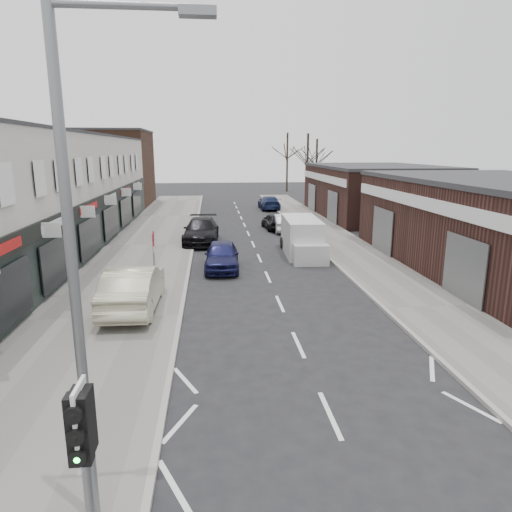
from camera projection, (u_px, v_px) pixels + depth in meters
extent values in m
plane|color=black|center=(356.00, 473.00, 8.82)|extent=(160.00, 160.00, 0.00)
cube|color=slate|center=(149.00, 245.00, 29.49)|extent=(5.50, 64.00, 0.12)
cube|color=slate|center=(338.00, 242.00, 30.67)|extent=(3.50, 64.00, 0.12)
cube|color=beige|center=(18.00, 196.00, 25.63)|extent=(8.00, 41.00, 7.10)
cube|color=#452A1D|center=(112.00, 169.00, 50.24)|extent=(8.00, 10.00, 8.00)
cube|color=#3C201B|center=(375.00, 192.00, 42.44)|extent=(10.00, 16.00, 4.50)
cylinder|color=slate|center=(89.00, 493.00, 6.10)|extent=(0.12, 0.12, 3.00)
cube|color=silver|center=(82.00, 424.00, 5.86)|extent=(0.05, 0.55, 1.10)
cube|color=black|center=(79.00, 429.00, 5.74)|extent=(0.28, 0.22, 0.95)
sphere|color=#0CE533|center=(79.00, 456.00, 5.69)|extent=(0.18, 0.18, 0.18)
cube|color=black|center=(84.00, 418.00, 5.97)|extent=(0.26, 0.20, 0.90)
cylinder|color=slate|center=(74.00, 289.00, 6.66)|extent=(0.16, 0.16, 8.00)
cylinder|color=slate|center=(120.00, 5.00, 5.88)|extent=(1.80, 0.10, 0.10)
cube|color=slate|center=(198.00, 12.00, 5.99)|extent=(0.50, 0.22, 0.12)
cylinder|color=slate|center=(154.00, 262.00, 19.65)|extent=(0.07, 0.07, 2.50)
cube|color=white|center=(155.00, 249.00, 19.51)|extent=(0.04, 0.45, 0.25)
cube|color=silver|center=(301.00, 236.00, 27.17)|extent=(2.16, 4.79, 2.15)
cube|color=silver|center=(311.00, 255.00, 24.61)|extent=(1.93, 0.91, 1.13)
cylinder|color=black|center=(291.00, 254.00, 25.65)|extent=(0.22, 0.72, 0.72)
cylinder|color=black|center=(322.00, 254.00, 25.82)|extent=(0.22, 0.72, 0.72)
cylinder|color=black|center=(282.00, 243.00, 28.84)|extent=(0.22, 0.72, 0.72)
cylinder|color=black|center=(310.00, 242.00, 29.01)|extent=(0.22, 0.72, 0.72)
imported|color=#BCB696|center=(133.00, 287.00, 17.41)|extent=(1.87, 5.18, 1.70)
imported|color=#141641|center=(222.00, 255.00, 23.72)|extent=(1.89, 4.35, 1.46)
imported|color=black|center=(201.00, 231.00, 30.53)|extent=(2.49, 5.66, 1.62)
imported|color=silver|center=(283.00, 223.00, 34.80)|extent=(1.55, 4.07, 1.32)
imported|color=black|center=(274.00, 221.00, 35.69)|extent=(1.87, 3.94, 1.30)
imported|color=#161F45|center=(269.00, 203.00, 47.56)|extent=(2.01, 4.84, 1.40)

